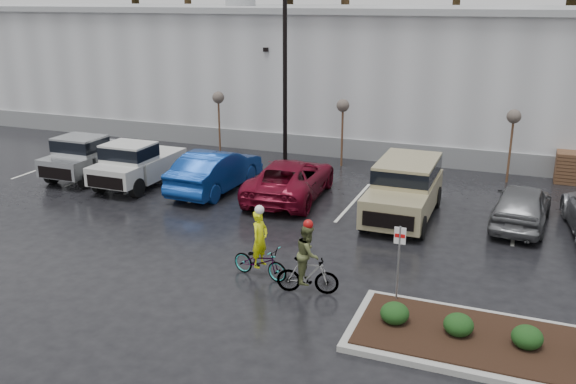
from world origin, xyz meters
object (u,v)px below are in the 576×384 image
at_px(car_blue, 216,170).
at_px(suv_tan, 404,191).
at_px(sapling_mid, 343,109).
at_px(car_grey, 522,205).
at_px(sapling_west, 218,101).
at_px(pickup_silver, 95,154).
at_px(cyclist_hivis, 260,255).
at_px(lamppost, 285,44).
at_px(sapling_east, 513,120).
at_px(pallet_stack_a, 570,167).
at_px(fire_lane_sign, 399,256).
at_px(cyclist_olive, 308,266).
at_px(car_red, 290,179).
at_px(pickup_white, 143,161).

height_order(car_blue, suv_tan, suv_tan).
relative_size(sapling_mid, car_blue, 0.61).
bearing_deg(car_grey, sapling_west, -15.26).
height_order(pickup_silver, cyclist_hivis, cyclist_hivis).
height_order(lamppost, sapling_mid, lamppost).
bearing_deg(lamppost, sapling_west, 165.96).
xyz_separation_m(sapling_east, suv_tan, (-3.36, -6.14, -1.70)).
relative_size(pallet_stack_a, pickup_silver, 0.26).
bearing_deg(sapling_mid, suv_tan, -56.02).
bearing_deg(cyclist_hivis, lamppost, 29.10).
height_order(sapling_mid, fire_lane_sign, sapling_mid).
distance_m(suv_tan, cyclist_olive, 6.97).
bearing_deg(car_red, fire_lane_sign, 124.32).
bearing_deg(lamppost, car_red, -65.84).
distance_m(pallet_stack_a, pickup_white, 18.49).
height_order(pickup_white, car_blue, pickup_white).
bearing_deg(suv_tan, sapling_east, 61.29).
bearing_deg(cyclist_olive, pickup_white, 42.74).
relative_size(sapling_mid, cyclist_olive, 1.51).
relative_size(pallet_stack_a, fire_lane_sign, 0.61).
bearing_deg(lamppost, sapling_east, 5.71).
height_order(car_grey, cyclist_hivis, cyclist_hivis).
xyz_separation_m(pickup_silver, car_grey, (18.08, 0.15, -0.22)).
height_order(sapling_mid, pickup_white, sapling_mid).
bearing_deg(sapling_west, cyclist_olive, -54.10).
relative_size(sapling_mid, pickup_silver, 0.62).
bearing_deg(suv_tan, lamppost, 142.25).
distance_m(lamppost, car_grey, 12.54).
distance_m(pallet_stack_a, cyclist_olive, 15.69).
relative_size(sapling_east, pallet_stack_a, 2.37).
xyz_separation_m(suv_tan, car_grey, (4.02, 0.75, -0.27)).
bearing_deg(car_red, cyclist_olive, 110.44).
bearing_deg(car_grey, car_blue, 6.05).
xyz_separation_m(sapling_east, pallet_stack_a, (2.50, 1.00, -2.05)).
bearing_deg(car_blue, car_grey, -176.66).
bearing_deg(cyclist_olive, lamppost, 12.33).
height_order(sapling_west, pickup_silver, sapling_west).
distance_m(sapling_east, car_grey, 5.77).
bearing_deg(car_blue, sapling_mid, -121.55).
distance_m(car_red, cyclist_olive, 8.33).
bearing_deg(pickup_silver, pallet_stack_a, 18.16).
bearing_deg(pickup_white, pickup_silver, 173.43).
distance_m(sapling_west, fire_lane_sign, 17.46).
height_order(suv_tan, cyclist_olive, cyclist_olive).
relative_size(sapling_west, car_red, 0.57).
distance_m(sapling_mid, car_grey, 9.97).
distance_m(sapling_west, suv_tan, 12.40).
height_order(fire_lane_sign, car_red, fire_lane_sign).
relative_size(sapling_west, sapling_mid, 1.00).
bearing_deg(pickup_silver, sapling_west, 58.28).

